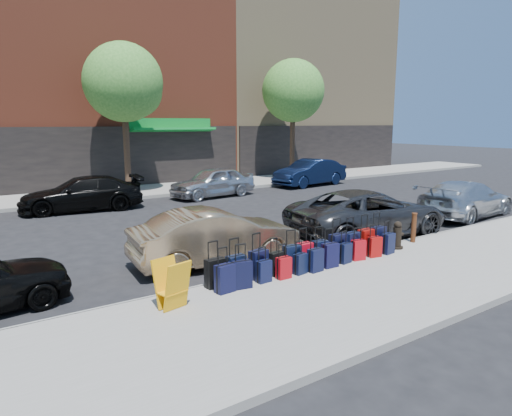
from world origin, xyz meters
TOP-DOWN VIEW (x-y plane):
  - ground at (0.00, 0.00)m, footprint 120.00×120.00m
  - sidewalk_near at (0.00, -6.50)m, footprint 60.00×4.00m
  - sidewalk_far at (0.00, 10.00)m, footprint 60.00×4.00m
  - curb_near at (0.00, -4.48)m, footprint 60.00×0.08m
  - curb_far at (0.00, 7.98)m, footprint 60.00×0.08m
  - building_center at (0.00, 17.99)m, footprint 17.00×12.85m
  - building_right at (16.00, 17.99)m, footprint 15.00×12.12m
  - tree_center at (0.64, 9.50)m, footprint 3.80×3.80m
  - tree_right at (11.14, 9.50)m, footprint 3.80×3.80m
  - suitcase_front_0 at (-2.51, -4.75)m, footprint 0.43×0.26m
  - suitcase_front_1 at (-2.03, -4.82)m, footprint 0.44×0.26m
  - suitcase_front_2 at (-1.42, -4.80)m, footprint 0.47×0.31m
  - suitcase_front_3 at (-0.96, -4.83)m, footprint 0.39×0.26m
  - suitcase_front_4 at (-0.47, -4.81)m, footprint 0.44×0.28m
  - suitcase_front_5 at (-0.06, -4.78)m, footprint 0.41×0.24m
  - suitcase_front_6 at (0.46, -4.76)m, footprint 0.40×0.24m
  - suitcase_front_7 at (1.05, -4.78)m, footprint 0.45×0.25m
  - suitcase_front_8 at (1.49, -4.83)m, footprint 0.46×0.28m
  - suitcase_front_9 at (2.05, -4.80)m, footprint 0.46×0.27m
  - suitcase_front_10 at (2.53, -4.80)m, footprint 0.46×0.28m
  - suitcase_back_0 at (-2.49, -5.13)m, footprint 0.42×0.27m
  - suitcase_back_1 at (-2.06, -5.11)m, footprint 0.43×0.29m
  - suitcase_back_2 at (-1.48, -5.08)m, footprint 0.34×0.21m
  - suitcase_back_3 at (-0.97, -5.14)m, footprint 0.33×0.19m
  - suitcase_back_4 at (-0.46, -5.10)m, footprint 0.35×0.24m
  - suitcase_back_5 at (-0.05, -5.17)m, footprint 0.39×0.24m
  - suitcase_back_6 at (0.46, -5.12)m, footprint 0.41×0.25m
  - suitcase_back_7 at (1.01, -5.08)m, footprint 0.36×0.24m
  - suitcase_back_8 at (1.47, -5.09)m, footprint 0.38×0.27m
  - suitcase_back_9 at (2.02, -5.13)m, footprint 0.39×0.27m
  - suitcase_back_10 at (2.56, -5.13)m, footprint 0.40×0.27m
  - fire_hydrant at (3.18, -4.93)m, footprint 0.39×0.35m
  - bollard at (4.12, -4.76)m, footprint 0.16×0.16m
  - display_rack at (-3.73, -5.28)m, footprint 0.64×0.68m
  - car_near_1 at (-1.44, -2.92)m, footprint 4.49×1.94m
  - car_near_2 at (4.05, -3.06)m, footprint 5.62×3.04m
  - car_near_3 at (9.46, -3.10)m, footprint 5.02×2.43m
  - car_far_1 at (-2.47, 6.58)m, footprint 5.10×2.64m
  - car_far_2 at (3.75, 6.66)m, footprint 4.49×2.22m
  - car_far_3 at (10.41, 7.10)m, footprint 4.79×2.10m

SIDE VIEW (x-z plane):
  - ground at x=0.00m, z-range 0.00..0.00m
  - sidewalk_near at x=0.00m, z-range 0.00..0.15m
  - sidewalk_far at x=0.00m, z-range 0.00..0.15m
  - curb_near at x=0.00m, z-range 0.00..0.15m
  - curb_far at x=0.00m, z-range 0.00..0.15m
  - suitcase_back_4 at x=-0.46m, z-range 0.00..0.78m
  - suitcase_back_2 at x=-1.48m, z-range 0.00..0.79m
  - suitcase_back_3 at x=-0.97m, z-range 0.00..0.79m
  - suitcase_back_7 at x=1.01m, z-range 0.00..0.81m
  - suitcase_back_8 at x=1.47m, z-range -0.01..0.83m
  - suitcase_back_9 at x=2.02m, z-range -0.01..0.85m
  - suitcase_front_3 at x=-0.96m, z-range -0.01..0.85m
  - suitcase_back_5 at x=-0.05m, z-range -0.02..0.87m
  - suitcase_back_10 at x=2.56m, z-range -0.02..0.87m
  - suitcase_front_6 at x=0.46m, z-range -0.02..0.91m
  - suitcase_back_6 at x=0.46m, z-range -0.03..0.92m
  - suitcase_back_0 at x=-2.49m, z-range -0.03..0.92m
  - suitcase_back_1 at x=-2.06m, z-range -0.03..0.92m
  - suitcase_front_5 at x=-0.06m, z-range -0.03..0.94m
  - suitcase_front_4 at x=-0.47m, z-range -0.03..0.95m
  - suitcase_front_0 at x=-2.51m, z-range -0.04..0.96m
  - suitcase_front_1 at x=-2.03m, z-range -0.04..0.97m
  - suitcase_front_2 at x=-1.42m, z-range -0.04..0.99m
  - suitcase_front_9 at x=2.05m, z-range -0.05..1.01m
  - suitcase_front_8 at x=1.49m, z-range -0.05..1.02m
  - suitcase_front_10 at x=2.53m, z-range -0.05..1.02m
  - suitcase_front_7 at x=1.05m, z-range -0.05..1.02m
  - fire_hydrant at x=3.18m, z-range 0.12..0.89m
  - bollard at x=4.12m, z-range 0.16..1.03m
  - display_rack at x=-3.73m, z-range 0.14..1.08m
  - car_near_3 at x=9.46m, z-range 0.00..1.41m
  - car_far_1 at x=-2.47m, z-range 0.00..1.41m
  - car_near_1 at x=-1.44m, z-range 0.00..1.44m
  - car_far_2 at x=3.75m, z-range 0.00..1.47m
  - car_near_2 at x=4.05m, z-range 0.00..1.50m
  - car_far_3 at x=10.41m, z-range 0.00..1.53m
  - tree_center at x=0.64m, z-range 1.78..9.05m
  - tree_right at x=11.14m, z-range 1.78..9.05m
  - building_right at x=16.00m, z-range -0.02..17.98m
  - building_center at x=0.00m, z-range -0.02..19.98m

